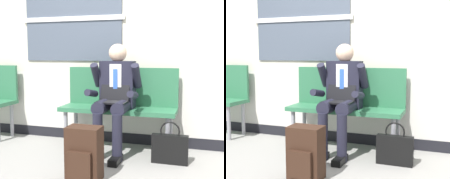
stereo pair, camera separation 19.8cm
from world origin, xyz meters
TOP-DOWN VIEW (x-y plane):
  - ground_plane at (0.00, 0.00)m, footprint 18.00×18.00m
  - station_wall at (-0.01, 0.78)m, footprint 6.81×0.17m
  - bench_with_person at (0.02, 0.51)m, footprint 1.38×0.42m
  - person_seated at (0.02, 0.30)m, footprint 0.57×0.70m
  - backpack at (-0.03, -0.52)m, footprint 0.31×0.24m
  - handbag at (0.67, 0.14)m, footprint 0.38×0.09m

SIDE VIEW (x-z plane):
  - ground_plane at x=0.00m, z-range 0.00..0.00m
  - handbag at x=0.67m, z-range -0.06..0.39m
  - backpack at x=-0.03m, z-range 0.00..0.49m
  - bench_with_person at x=0.02m, z-range 0.09..1.07m
  - person_seated at x=0.02m, z-range 0.05..1.31m
  - station_wall at x=-0.01m, z-range -0.01..2.66m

